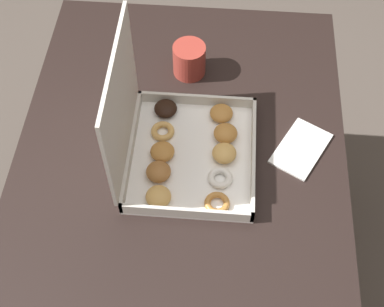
{
  "coord_description": "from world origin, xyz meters",
  "views": [
    {
      "loc": [
        -0.67,
        -0.08,
        1.78
      ],
      "look_at": [
        0.03,
        -0.03,
        0.74
      ],
      "focal_mm": 50.0,
      "sensor_mm": 36.0,
      "label": 1
    }
  ],
  "objects": [
    {
      "name": "ground_plane",
      "position": [
        0.0,
        0.0,
        0.0
      ],
      "size": [
        8.0,
        8.0,
        0.0
      ],
      "primitive_type": "plane",
      "color": "#564C44"
    },
    {
      "name": "donut_box",
      "position": [
        0.03,
        0.02,
        0.79
      ],
      "size": [
        0.33,
        0.3,
        0.32
      ],
      "color": "white",
      "rests_on": "dining_table"
    },
    {
      "name": "coffee_mug",
      "position": [
        0.3,
        0.0,
        0.77
      ],
      "size": [
        0.08,
        0.08,
        0.09
      ],
      "color": "#A3382D",
      "rests_on": "dining_table"
    },
    {
      "name": "paper_napkin",
      "position": [
        0.07,
        -0.29,
        0.73
      ],
      "size": [
        0.18,
        0.16,
        0.01
      ],
      "color": "white",
      "rests_on": "dining_table"
    },
    {
      "name": "dining_table",
      "position": [
        0.0,
        0.0,
        0.62
      ],
      "size": [
        1.1,
        0.79,
        0.73
      ],
      "color": "black",
      "rests_on": "ground_plane"
    }
  ]
}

